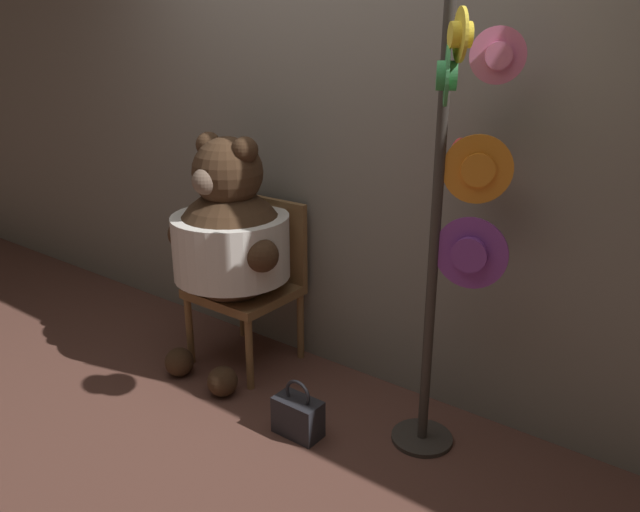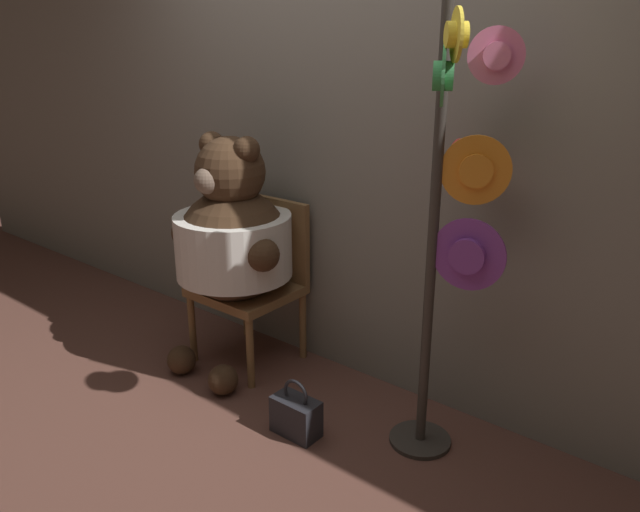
# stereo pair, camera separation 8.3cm
# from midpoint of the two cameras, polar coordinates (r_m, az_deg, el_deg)

# --- Properties ---
(ground_plane) EXTENTS (14.00, 14.00, 0.00)m
(ground_plane) POSITION_cam_midpoint_polar(r_m,az_deg,el_deg) (3.25, -5.32, -13.33)
(ground_plane) COLOR brown
(wall_back) EXTENTS (8.00, 0.10, 2.68)m
(wall_back) POSITION_cam_midpoint_polar(r_m,az_deg,el_deg) (3.21, 1.20, 12.11)
(wall_back) COLOR slate
(wall_back) RESTS_ON ground_plane
(chair) EXTENTS (0.52, 0.48, 0.91)m
(chair) POSITION_cam_midpoint_polar(r_m,az_deg,el_deg) (3.50, -6.78, -1.79)
(chair) COLOR brown
(chair) RESTS_ON ground_plane
(teddy_bear) EXTENTS (0.75, 0.66, 1.29)m
(teddy_bear) POSITION_cam_midpoint_polar(r_m,az_deg,el_deg) (3.31, -8.95, 1.56)
(teddy_bear) COLOR #3D2819
(teddy_bear) RESTS_ON ground_plane
(hat_display_rack) EXTENTS (0.44, 0.49, 1.89)m
(hat_display_rack) POSITION_cam_midpoint_polar(r_m,az_deg,el_deg) (2.53, 11.20, 3.50)
(hat_display_rack) COLOR #332D28
(hat_display_rack) RESTS_ON ground_plane
(handbag_on_ground) EXTENTS (0.23, 0.13, 0.28)m
(handbag_on_ground) POSITION_cam_midpoint_polar(r_m,az_deg,el_deg) (2.97, -2.85, -14.38)
(handbag_on_ground) COLOR #232328
(handbag_on_ground) RESTS_ON ground_plane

